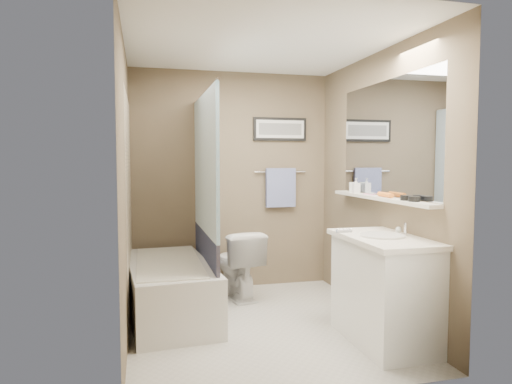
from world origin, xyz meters
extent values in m
plane|color=beige|center=(0.00, 0.00, 0.00)|extent=(2.50, 2.50, 0.00)
cube|color=white|center=(0.00, 0.00, 2.38)|extent=(2.20, 2.50, 0.04)
cube|color=brown|center=(0.00, 1.23, 1.20)|extent=(2.20, 0.04, 2.40)
cube|color=brown|center=(0.00, -1.23, 1.20)|extent=(2.20, 0.04, 2.40)
cube|color=brown|center=(-1.08, 0.00, 1.20)|extent=(0.04, 2.50, 2.40)
cube|color=brown|center=(1.08, 0.00, 1.20)|extent=(0.04, 2.50, 2.40)
cube|color=beige|center=(-1.09, 0.50, 1.00)|extent=(0.02, 1.55, 2.00)
cylinder|color=silver|center=(-0.40, 0.50, 2.05)|extent=(0.02, 1.55, 0.02)
cube|color=white|center=(-0.40, 0.50, 1.40)|extent=(0.03, 1.45, 1.28)
cube|color=#282E4C|center=(-0.40, 0.50, 0.58)|extent=(0.03, 1.45, 0.36)
cube|color=silver|center=(1.09, -0.15, 1.62)|extent=(0.02, 1.60, 1.00)
cube|color=silver|center=(1.04, -0.15, 1.10)|extent=(0.12, 1.60, 0.03)
cylinder|color=silver|center=(0.55, 1.22, 1.30)|extent=(0.60, 0.02, 0.02)
cube|color=#9BA9E1|center=(0.55, 1.20, 1.12)|extent=(0.34, 0.05, 0.44)
cube|color=black|center=(0.55, 1.23, 1.78)|extent=(0.62, 0.02, 0.26)
cube|color=white|center=(0.55, 1.22, 1.78)|extent=(0.56, 0.00, 0.20)
cube|color=#595959|center=(0.55, 1.22, 1.78)|extent=(0.50, 0.00, 0.13)
cube|color=silver|center=(0.55, -1.24, 1.00)|extent=(0.80, 0.02, 2.00)
cylinder|color=silver|center=(0.22, -1.19, 1.00)|extent=(0.10, 0.02, 0.02)
cube|color=silver|center=(-0.75, 0.43, 0.25)|extent=(0.82, 1.55, 0.50)
cube|color=beige|center=(-0.75, 0.43, 0.50)|extent=(0.56, 1.36, 0.02)
imported|color=white|center=(-0.02, 0.85, 0.35)|extent=(0.50, 0.75, 0.71)
cube|color=white|center=(0.85, -0.58, 0.40)|extent=(0.50, 0.90, 0.80)
cube|color=white|center=(0.84, -0.58, 0.82)|extent=(0.54, 0.96, 0.04)
cylinder|color=silver|center=(0.83, -0.58, 0.85)|extent=(0.34, 0.34, 0.01)
cylinder|color=silver|center=(1.03, -0.58, 0.89)|extent=(0.02, 0.02, 0.10)
sphere|color=silver|center=(1.03, -0.48, 0.87)|extent=(0.05, 0.05, 0.05)
cylinder|color=black|center=(1.04, -0.68, 1.14)|extent=(0.09, 0.09, 0.04)
cylinder|color=black|center=(1.04, -0.57, 1.14)|extent=(0.09, 0.09, 0.04)
cylinder|color=orange|center=(1.04, -0.26, 1.14)|extent=(0.05, 0.22, 0.04)
cube|color=pink|center=(1.04, 0.04, 1.12)|extent=(0.03, 0.16, 0.01)
cylinder|color=silver|center=(1.04, 0.36, 1.17)|extent=(0.08, 0.08, 0.10)
imported|color=#999999|center=(1.04, 0.30, 1.19)|extent=(0.07, 0.07, 0.14)
camera|label=1|loc=(-0.97, -3.74, 1.43)|focal=32.00mm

